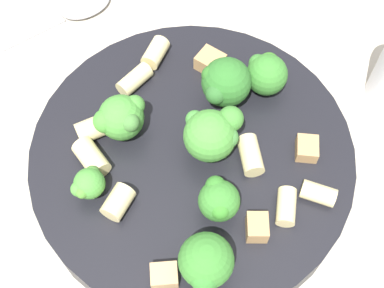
{
  "coord_description": "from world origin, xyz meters",
  "views": [
    {
      "loc": [
        -0.04,
        0.19,
        0.4
      ],
      "look_at": [
        0.0,
        0.0,
        0.04
      ],
      "focal_mm": 50.0,
      "sensor_mm": 36.0,
      "label": 1
    }
  ],
  "objects": [
    {
      "name": "rigatoni_1",
      "position": [
        -0.04,
        0.0,
        0.04
      ],
      "size": [
        0.02,
        0.03,
        0.02
      ],
      "primitive_type": "cylinder",
      "rotation": [
        1.57,
        0.0,
        0.35
      ],
      "color": "beige",
      "rests_on": "pasta_bowl"
    },
    {
      "name": "pasta_bowl",
      "position": [
        0.0,
        0.0,
        0.02
      ],
      "size": [
        0.25,
        0.25,
        0.03
      ],
      "color": "black",
      "rests_on": "ground_plane"
    },
    {
      "name": "rigatoni_7",
      "position": [
        0.08,
        0.0,
        0.04
      ],
      "size": [
        0.03,
        0.03,
        0.02
      ],
      "primitive_type": "cylinder",
      "rotation": [
        1.57,
        0.0,
        2.21
      ],
      "color": "beige",
      "rests_on": "pasta_bowl"
    },
    {
      "name": "chicken_chunk_3",
      "position": [
        -0.0,
        -0.08,
        0.04
      ],
      "size": [
        0.03,
        0.03,
        0.01
      ],
      "primitive_type": "cube",
      "rotation": [
        0.0,
        0.0,
        2.72
      ],
      "color": "tan",
      "rests_on": "pasta_bowl"
    },
    {
      "name": "broccoli_floret_0",
      "position": [
        -0.03,
        0.09,
        0.06
      ],
      "size": [
        0.04,
        0.04,
        0.04
      ],
      "color": "#93B766",
      "rests_on": "pasta_bowl"
    },
    {
      "name": "rigatoni_6",
      "position": [
        0.05,
        -0.08,
        0.04
      ],
      "size": [
        0.02,
        0.03,
        0.02
      ],
      "primitive_type": "cylinder",
      "rotation": [
        1.57,
        0.0,
        2.92
      ],
      "color": "beige",
      "rests_on": "pasta_bowl"
    },
    {
      "name": "broccoli_floret_4",
      "position": [
        -0.02,
        -0.05,
        0.06
      ],
      "size": [
        0.04,
        0.04,
        0.04
      ],
      "color": "#93B766",
      "rests_on": "pasta_bowl"
    },
    {
      "name": "broccoli_floret_6",
      "position": [
        0.07,
        0.05,
        0.05
      ],
      "size": [
        0.02,
        0.03,
        0.03
      ],
      "color": "#84AD60",
      "rests_on": "pasta_bowl"
    },
    {
      "name": "rigatoni_2",
      "position": [
        0.04,
        0.06,
        0.04
      ],
      "size": [
        0.02,
        0.03,
        0.02
      ],
      "primitive_type": "cylinder",
      "rotation": [
        1.57,
        0.0,
        2.85
      ],
      "color": "beige",
      "rests_on": "pasta_bowl"
    },
    {
      "name": "broccoli_floret_1",
      "position": [
        0.06,
        -0.01,
        0.05
      ],
      "size": [
        0.04,
        0.04,
        0.04
      ],
      "color": "#84AD60",
      "rests_on": "pasta_bowl"
    },
    {
      "name": "ground_plane",
      "position": [
        0.0,
        0.0,
        0.0
      ],
      "size": [
        2.0,
        2.0,
        0.0
      ],
      "primitive_type": "plane",
      "color": "#BCB29E"
    },
    {
      "name": "chicken_chunk_1",
      "position": [
        -0.06,
        0.06,
        0.04
      ],
      "size": [
        0.02,
        0.02,
        0.02
      ],
      "primitive_type": "cube",
      "rotation": [
        0.0,
        0.0,
        1.75
      ],
      "color": "tan",
      "rests_on": "pasta_bowl"
    },
    {
      "name": "rigatoni_5",
      "position": [
        0.07,
        0.02,
        0.04
      ],
      "size": [
        0.03,
        0.03,
        0.02
      ],
      "primitive_type": "cylinder",
      "rotation": [
        1.57,
        0.0,
        0.82
      ],
      "color": "beige",
      "rests_on": "pasta_bowl"
    },
    {
      "name": "rigatoni_4",
      "position": [
        -0.1,
        0.02,
        0.04
      ],
      "size": [
        0.03,
        0.02,
        0.01
      ],
      "primitive_type": "cylinder",
      "rotation": [
        1.57,
        0.0,
        1.41
      ],
      "color": "beige",
      "rests_on": "pasta_bowl"
    },
    {
      "name": "chicken_chunk_0",
      "position": [
        -0.09,
        -0.01,
        0.04
      ],
      "size": [
        0.02,
        0.02,
        0.01
      ],
      "primitive_type": "cube",
      "rotation": [
        0.0,
        0.0,
        1.66
      ],
      "color": "tan",
      "rests_on": "pasta_bowl"
    },
    {
      "name": "rigatoni_0",
      "position": [
        0.06,
        -0.05,
        0.04
      ],
      "size": [
        0.03,
        0.03,
        0.01
      ],
      "primitive_type": "cylinder",
      "rotation": [
        1.57,
        0.0,
        2.6
      ],
      "color": "beige",
      "rests_on": "pasta_bowl"
    },
    {
      "name": "chicken_chunk_2",
      "position": [
        0.0,
        0.1,
        0.04
      ],
      "size": [
        0.02,
        0.02,
        0.01
      ],
      "primitive_type": "cube",
      "rotation": [
        0.0,
        0.0,
        0.27
      ],
      "color": "tan",
      "rests_on": "pasta_bowl"
    },
    {
      "name": "broccoli_floret_5",
      "position": [
        -0.05,
        -0.07,
        0.05
      ],
      "size": [
        0.03,
        0.03,
        0.04
      ],
      "color": "#84AD60",
      "rests_on": "pasta_bowl"
    },
    {
      "name": "broccoli_floret_3",
      "position": [
        -0.03,
        0.05,
        0.05
      ],
      "size": [
        0.03,
        0.03,
        0.04
      ],
      "color": "#93B766",
      "rests_on": "pasta_bowl"
    },
    {
      "name": "rigatoni_3",
      "position": [
        -0.08,
        0.04,
        0.04
      ],
      "size": [
        0.01,
        0.03,
        0.01
      ],
      "primitive_type": "cylinder",
      "rotation": [
        1.57,
        0.0,
        0.04
      ],
      "color": "beige",
      "rests_on": "pasta_bowl"
    },
    {
      "name": "broccoli_floret_2",
      "position": [
        -0.01,
        -0.0,
        0.06
      ],
      "size": [
        0.04,
        0.04,
        0.05
      ],
      "color": "#93B766",
      "rests_on": "pasta_bowl"
    },
    {
      "name": "spoon",
      "position": [
        0.15,
        -0.14,
        0.0
      ],
      "size": [
        0.13,
        0.13,
        0.01
      ],
      "color": "#B2B2B7",
      "rests_on": "ground_plane"
    }
  ]
}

